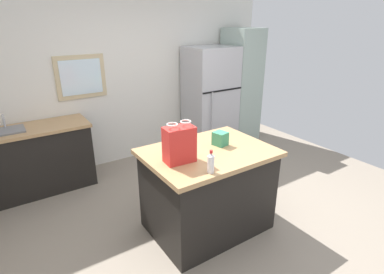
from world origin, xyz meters
TOP-DOWN VIEW (x-y plane):
  - ground at (0.00, 0.00)m, footprint 5.83×5.83m
  - back_wall at (-0.01, 2.31)m, footprint 4.86×0.13m
  - kitchen_island at (-0.15, 0.08)m, footprint 1.28×0.94m
  - refrigerator at (1.24, 1.91)m, footprint 0.80×0.68m
  - tall_cabinet at (1.93, 1.91)m, footprint 0.53×0.61m
  - sink_counter at (-1.60, 1.96)m, footprint 1.47×0.59m
  - shopping_bag at (-0.52, 0.03)m, footprint 0.29×0.19m
  - small_box at (0.04, 0.14)m, footprint 0.15×0.16m
  - bottle at (-0.41, -0.30)m, footprint 0.06×0.06m

SIDE VIEW (x-z plane):
  - ground at x=0.00m, z-range 0.00..0.00m
  - sink_counter at x=-1.60m, z-range -0.08..0.99m
  - kitchen_island at x=-0.15m, z-range 0.00..0.92m
  - refrigerator at x=1.24m, z-range 0.00..1.74m
  - small_box at x=0.04m, z-range 0.92..1.06m
  - tall_cabinet at x=1.93m, z-range 0.00..2.02m
  - bottle at x=-0.41m, z-range 0.91..1.12m
  - shopping_bag at x=-0.52m, z-range 0.90..1.28m
  - back_wall at x=-0.01m, z-range 0.00..2.68m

